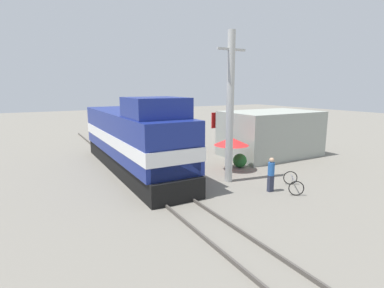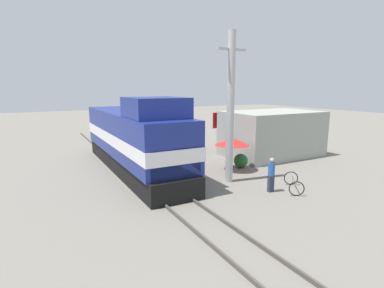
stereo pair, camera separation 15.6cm
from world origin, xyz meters
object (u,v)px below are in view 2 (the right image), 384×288
(person_bystander, at_px, (271,173))
(vendor_umbrella, at_px, (232,141))
(billboard_sign, at_px, (222,123))
(bicycle, at_px, (294,183))
(locomotive, at_px, (135,140))
(utility_pole, at_px, (230,108))

(person_bystander, bearing_deg, vendor_umbrella, 81.46)
(billboard_sign, xyz_separation_m, bicycle, (-1.81, -9.46, -2.09))
(locomotive, xyz_separation_m, billboard_sign, (7.98, 1.91, 0.42))
(person_bystander, bearing_deg, bicycle, -17.41)
(bicycle, bearing_deg, utility_pole, -15.35)
(billboard_sign, height_order, person_bystander, billboard_sign)
(vendor_umbrella, bearing_deg, bicycle, -82.95)
(utility_pole, distance_m, vendor_umbrella, 3.35)
(billboard_sign, height_order, bicycle, billboard_sign)
(utility_pole, distance_m, billboard_sign, 7.89)
(locomotive, bearing_deg, utility_pole, -49.35)
(vendor_umbrella, height_order, billboard_sign, billboard_sign)
(billboard_sign, relative_size, person_bystander, 1.86)
(locomotive, relative_size, utility_pole, 1.65)
(locomotive, bearing_deg, person_bystander, -55.47)
(vendor_umbrella, distance_m, billboard_sign, 5.33)
(utility_pole, relative_size, person_bystander, 4.61)
(locomotive, distance_m, billboard_sign, 8.21)
(utility_pole, xyz_separation_m, vendor_umbrella, (1.55, 1.87, -2.31))
(utility_pole, relative_size, bicycle, 4.36)
(locomotive, distance_m, person_bystander, 8.76)
(locomotive, distance_m, vendor_umbrella, 6.26)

